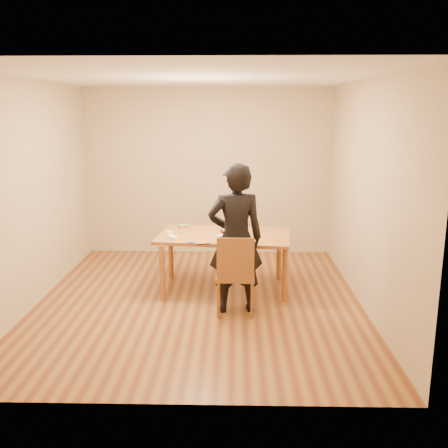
{
  "coord_description": "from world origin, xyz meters",
  "views": [
    {
      "loc": [
        0.45,
        -5.86,
        2.33
      ],
      "look_at": [
        0.3,
        0.4,
        0.9
      ],
      "focal_mm": 40.0,
      "sensor_mm": 36.0,
      "label": 1
    }
  ],
  "objects_px": {
    "cake": "(231,227)",
    "person": "(236,239)",
    "dining_chair": "(235,275)",
    "dining_table": "(224,236)",
    "cake_plate": "(231,231)"
  },
  "relations": [
    {
      "from": "dining_chair",
      "to": "cake",
      "type": "distance_m",
      "value": 0.99
    },
    {
      "from": "cake",
      "to": "person",
      "type": "height_order",
      "value": "person"
    },
    {
      "from": "cake",
      "to": "cake_plate",
      "type": "bearing_deg",
      "value": 0.0
    },
    {
      "from": "dining_table",
      "to": "dining_chair",
      "type": "height_order",
      "value": "dining_table"
    },
    {
      "from": "cake_plate",
      "to": "dining_table",
      "type": "bearing_deg",
      "value": -121.78
    },
    {
      "from": "dining_table",
      "to": "cake_plate",
      "type": "relative_size",
      "value": 6.01
    },
    {
      "from": "dining_table",
      "to": "cake",
      "type": "relative_size",
      "value": 7.3
    },
    {
      "from": "dining_table",
      "to": "cake",
      "type": "bearing_deg",
      "value": 64.26
    },
    {
      "from": "dining_table",
      "to": "cake_plate",
      "type": "bearing_deg",
      "value": 64.26
    },
    {
      "from": "cake_plate",
      "to": "person",
      "type": "bearing_deg",
      "value": -85.97
    },
    {
      "from": "dining_table",
      "to": "cake",
      "type": "xyz_separation_m",
      "value": [
        0.09,
        0.14,
        0.08
      ]
    },
    {
      "from": "dining_chair",
      "to": "person",
      "type": "xyz_separation_m",
      "value": [
        0.0,
        0.05,
        0.43
      ]
    },
    {
      "from": "dining_table",
      "to": "cake_plate",
      "type": "distance_m",
      "value": 0.17
    },
    {
      "from": "dining_table",
      "to": "person",
      "type": "distance_m",
      "value": 0.76
    },
    {
      "from": "dining_chair",
      "to": "person",
      "type": "relative_size",
      "value": 0.25
    }
  ]
}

